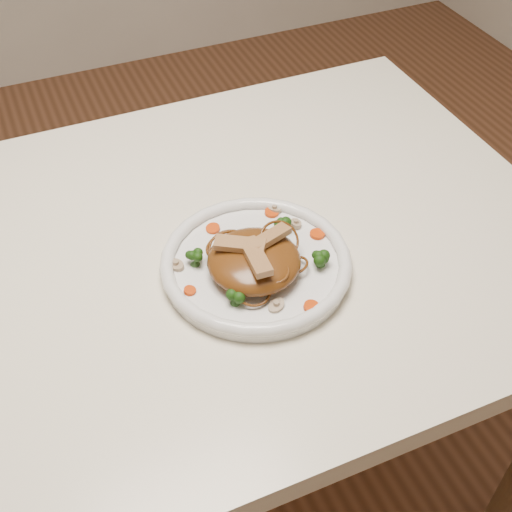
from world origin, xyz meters
name	(u,v)px	position (x,y,z in m)	size (l,w,h in m)	color
ground	(204,488)	(0.00, 0.00, 0.00)	(4.00, 4.00, 0.00)	#57321D
table	(182,296)	(0.00, 0.00, 0.65)	(1.20, 0.80, 0.75)	#ECE2C8
plate	(256,267)	(0.09, -0.08, 0.76)	(0.27, 0.27, 0.02)	white
noodle_mound	(254,261)	(0.08, -0.10, 0.79)	(0.13, 0.13, 0.04)	#583210
chicken_a	(270,237)	(0.11, -0.09, 0.81)	(0.06, 0.02, 0.01)	tan
chicken_b	(240,244)	(0.07, -0.09, 0.81)	(0.07, 0.02, 0.01)	tan
chicken_c	(256,257)	(0.08, -0.12, 0.81)	(0.07, 0.02, 0.01)	tan
broccoli_0	(283,224)	(0.16, -0.04, 0.78)	(0.03, 0.03, 0.03)	#1E470E
broccoli_1	(194,256)	(0.01, -0.05, 0.78)	(0.03, 0.03, 0.03)	#1E470E
broccoli_2	(235,296)	(0.04, -0.14, 0.78)	(0.03, 0.03, 0.03)	#1E470E
broccoli_3	(321,258)	(0.18, -0.12, 0.78)	(0.02, 0.02, 0.03)	#1E470E
carrot_0	(272,213)	(0.16, 0.01, 0.77)	(0.02, 0.02, 0.01)	#CE3C07
carrot_1	(190,291)	(-0.01, -0.10, 0.77)	(0.02, 0.02, 0.01)	#CE3C07
carrot_2	(317,234)	(0.20, -0.06, 0.77)	(0.02, 0.02, 0.01)	#CE3C07
carrot_3	(213,229)	(0.06, 0.01, 0.77)	(0.02, 0.02, 0.01)	#CE3C07
carrot_4	(312,307)	(0.13, -0.19, 0.77)	(0.02, 0.02, 0.01)	#CE3C07
mushroom_0	(276,306)	(0.09, -0.17, 0.77)	(0.03, 0.03, 0.01)	#BFB28F
mushroom_1	(296,224)	(0.18, -0.03, 0.77)	(0.02, 0.02, 0.01)	#BFB28F
mushroom_2	(176,265)	(-0.01, -0.04, 0.77)	(0.03, 0.03, 0.01)	#BFB28F
mushroom_3	(274,210)	(0.16, 0.01, 0.77)	(0.02, 0.02, 0.01)	#BFB28F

